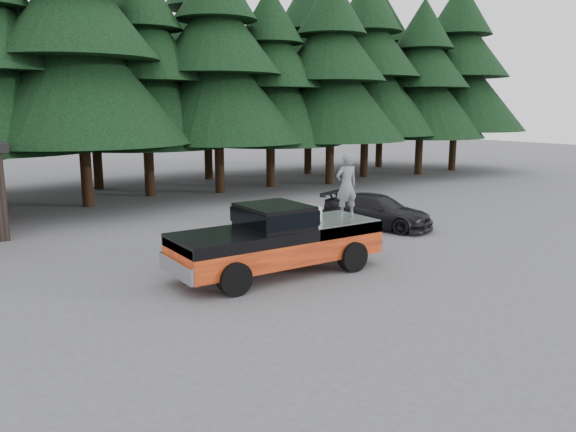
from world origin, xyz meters
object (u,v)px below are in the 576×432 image
man_on_bed (346,186)px  parked_car (377,211)px  air_compressor (307,215)px  pickup_truck (277,250)px

man_on_bed → parked_car: man_on_bed is taller
air_compressor → parked_car: (5.46, 3.08, -0.92)m
air_compressor → pickup_truck: bearing=-178.7°
air_compressor → parked_car: size_ratio=0.15×
air_compressor → parked_car: 6.33m
air_compressor → man_on_bed: (1.37, -0.00, 0.72)m
man_on_bed → parked_car: bearing=-135.8°
parked_car → air_compressor: bearing=-170.7°
man_on_bed → air_compressor: bearing=7.0°
pickup_truck → air_compressor: air_compressor is taller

